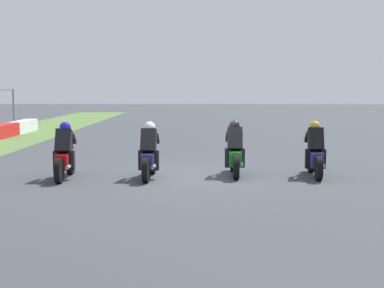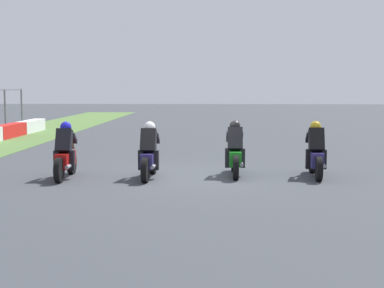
{
  "view_description": "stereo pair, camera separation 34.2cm",
  "coord_description": "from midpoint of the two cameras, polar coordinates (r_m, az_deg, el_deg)",
  "views": [
    {
      "loc": [
        -14.76,
        -0.21,
        2.45
      ],
      "look_at": [
        -0.16,
        0.03,
        0.9
      ],
      "focal_mm": 51.25,
      "sensor_mm": 36.0,
      "label": 1
    },
    {
      "loc": [
        -14.75,
        -0.55,
        2.45
      ],
      "look_at": [
        -0.16,
        0.03,
        0.9
      ],
      "focal_mm": 51.25,
      "sensor_mm": 36.0,
      "label": 2
    }
  ],
  "objects": [
    {
      "name": "ground_plane",
      "position": [
        14.96,
        0.8,
        -3.37
      ],
      "size": [
        120.0,
        120.0,
        0.0
      ],
      "primitive_type": "plane",
      "color": "#393D42"
    },
    {
      "name": "rider_lane_a",
      "position": [
        15.16,
        13.37,
        -1.03
      ],
      "size": [
        2.04,
        0.55,
        1.51
      ],
      "rotation": [
        0.0,
        0.0,
        -0.05
      ],
      "color": "black",
      "rests_on": "ground_plane"
    },
    {
      "name": "rider_lane_b",
      "position": [
        15.05,
        5.14,
        -0.94
      ],
      "size": [
        2.04,
        0.54,
        1.51
      ],
      "rotation": [
        0.0,
        0.0,
        0.0
      ],
      "color": "black",
      "rests_on": "ground_plane"
    },
    {
      "name": "rider_lane_c",
      "position": [
        14.6,
        -3.8,
        -1.14
      ],
      "size": [
        2.04,
        0.55,
        1.51
      ],
      "rotation": [
        0.0,
        0.0,
        -0.03
      ],
      "color": "black",
      "rests_on": "ground_plane"
    },
    {
      "name": "rider_lane_d",
      "position": [
        14.89,
        -12.4,
        -1.13
      ],
      "size": [
        2.04,
        0.55,
        1.51
      ],
      "rotation": [
        0.0,
        0.0,
        0.03
      ],
      "color": "black",
      "rests_on": "ground_plane"
    }
  ]
}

